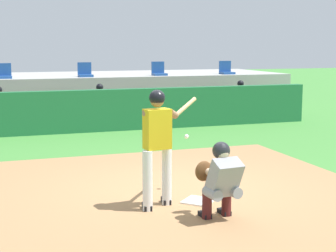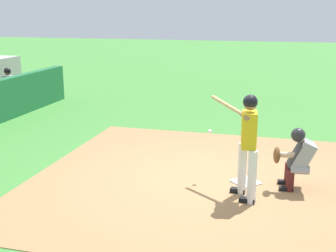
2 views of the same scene
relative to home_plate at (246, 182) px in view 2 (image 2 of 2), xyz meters
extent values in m
plane|color=#428438|center=(0.00, 0.80, -0.02)|extent=(80.00, 80.00, 0.00)
cube|color=#9E754C|center=(0.00, 0.80, -0.02)|extent=(6.40, 6.40, 0.01)
cube|color=white|center=(0.00, 0.00, 0.00)|extent=(0.62, 0.62, 0.02)
cylinder|color=silver|center=(-0.88, -0.16, 0.44)|extent=(0.15, 0.15, 0.92)
cylinder|color=silver|center=(-0.52, 0.03, 0.44)|extent=(0.15, 0.15, 0.92)
cube|color=gold|center=(-0.70, -0.06, 1.20)|extent=(0.41, 0.29, 0.60)
sphere|color=#996B4C|center=(-0.70, -0.06, 1.63)|extent=(0.21, 0.21, 0.21)
sphere|color=black|center=(-0.70, -0.06, 1.66)|extent=(0.24, 0.24, 0.24)
cylinder|color=#996B4C|center=(-0.63, 0.02, 1.41)|extent=(0.57, 0.22, 0.18)
cylinder|color=#996B4C|center=(-0.43, -0.01, 1.41)|extent=(0.24, 0.26, 0.17)
cylinder|color=tan|center=(-0.08, 0.38, 1.45)|extent=(0.61, 0.67, 0.24)
cube|color=black|center=(-0.88, -0.10, 0.02)|extent=(0.15, 0.27, 0.09)
cube|color=black|center=(-0.51, 0.09, 0.02)|extent=(0.15, 0.27, 0.09)
cylinder|color=gray|center=(-0.17, -0.93, 0.40)|extent=(0.19, 0.33, 0.16)
cylinder|color=#4C1919|center=(-0.19, -0.78, 0.19)|extent=(0.14, 0.14, 0.42)
cube|color=black|center=(-0.20, -0.72, 0.02)|extent=(0.13, 0.25, 0.08)
cylinder|color=gray|center=(0.14, -0.90, 0.40)|extent=(0.19, 0.33, 0.16)
cylinder|color=#4C1919|center=(0.13, -0.75, 0.19)|extent=(0.14, 0.14, 0.42)
cube|color=black|center=(0.12, -0.69, 0.02)|extent=(0.13, 0.25, 0.08)
cube|color=gray|center=(-0.01, -0.97, 0.62)|extent=(0.44, 0.47, 0.57)
cube|color=#2D2D33|center=(-0.02, -0.85, 0.62)|extent=(0.40, 0.29, 0.45)
sphere|color=beige|center=(-0.02, -0.89, 0.96)|extent=(0.21, 0.21, 0.21)
sphere|color=#232328|center=(-0.02, -0.87, 0.98)|extent=(0.25, 0.25, 0.25)
cylinder|color=beige|center=(-0.07, -0.75, 0.62)|extent=(0.14, 0.46, 0.10)
ellipsoid|color=brown|center=(-0.13, -0.53, 0.62)|extent=(0.29, 0.15, 0.30)
sphere|color=white|center=(0.06, 0.71, 0.91)|extent=(0.07, 0.07, 0.07)
cylinder|color=#939399|center=(4.71, 8.05, 0.47)|extent=(0.15, 0.40, 0.15)
cylinder|color=#939399|center=(4.71, 7.85, 0.20)|extent=(0.13, 0.13, 0.45)
cube|color=maroon|center=(4.71, 7.80, 0.02)|extent=(0.11, 0.24, 0.08)
cylinder|color=#939399|center=(4.97, 8.05, 0.47)|extent=(0.15, 0.40, 0.15)
cylinder|color=#939399|center=(4.97, 7.85, 0.20)|extent=(0.13, 0.13, 0.45)
cube|color=maroon|center=(4.97, 7.80, 0.02)|extent=(0.11, 0.24, 0.08)
cube|color=gray|center=(4.84, 8.27, 0.74)|extent=(0.36, 0.22, 0.54)
sphere|color=brown|center=(4.84, 8.27, 1.13)|extent=(0.20, 0.20, 0.20)
sphere|color=black|center=(4.84, 8.27, 1.17)|extent=(0.22, 0.22, 0.22)
cylinder|color=brown|center=(4.64, 8.13, 0.63)|extent=(0.09, 0.41, 0.22)
cylinder|color=brown|center=(5.04, 8.13, 0.63)|extent=(0.09, 0.41, 0.22)
camera|label=1|loc=(-3.01, -7.38, 2.43)|focal=55.90mm
camera|label=2|loc=(-7.79, -0.59, 3.09)|focal=47.23mm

